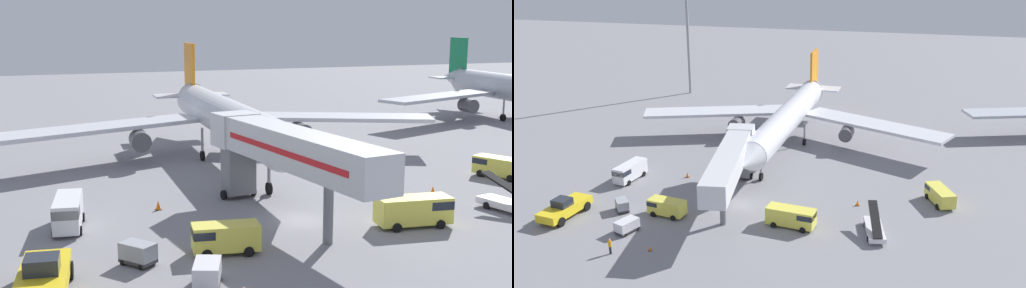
# 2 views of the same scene
# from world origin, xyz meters

# --- Properties ---
(ground_plane) EXTENTS (300.00, 300.00, 0.00)m
(ground_plane) POSITION_xyz_m (0.00, 0.00, 0.00)
(ground_plane) COLOR gray
(airplane_at_gate) EXTENTS (50.15, 45.85, 12.16)m
(airplane_at_gate) POSITION_xyz_m (1.05, 23.40, 4.77)
(airplane_at_gate) COLOR silver
(airplane_at_gate) RESTS_ON ground
(jet_bridge) EXTENTS (6.23, 21.84, 7.32)m
(jet_bridge) POSITION_xyz_m (-1.37, 0.53, 5.54)
(jet_bridge) COLOR silver
(jet_bridge) RESTS_ON ground
(pushback_tug) EXTENTS (3.66, 7.23, 2.43)m
(pushback_tug) POSITION_xyz_m (-19.28, -8.27, 1.12)
(pushback_tug) COLOR yellow
(pushback_tug) RESTS_ON ground
(belt_loader_truck) EXTENTS (2.95, 5.91, 2.86)m
(belt_loader_truck) POSITION_xyz_m (16.62, -3.81, 0.74)
(belt_loader_truck) COLOR white
(belt_loader_truck) RESTS_ON ground
(service_van_far_center) EXTENTS (2.70, 5.76, 2.35)m
(service_van_far_center) POSITION_xyz_m (-17.01, 3.76, 1.34)
(service_van_far_center) COLOR white
(service_van_far_center) RESTS_ON ground
(service_van_outer_left) EXTENTS (5.79, 2.79, 2.25)m
(service_van_outer_left) POSITION_xyz_m (7.36, -4.26, 1.29)
(service_van_outer_left) COLOR #E5DB4C
(service_van_outer_left) RESTS_ON ground
(service_van_rear_right) EXTENTS (3.79, 5.34, 1.99)m
(service_van_rear_right) POSITION_xyz_m (23.81, 6.43, 1.15)
(service_van_rear_right) COLOR #E5DB4C
(service_van_rear_right) RESTS_ON ground
(service_van_near_right) EXTENTS (4.66, 2.66, 2.00)m
(service_van_near_right) POSITION_xyz_m (-7.79, -5.02, 1.15)
(service_van_near_right) COLOR #E5DB4C
(service_van_near_right) RESTS_ON ground
(baggage_cart_mid_left) EXTENTS (2.32, 2.96, 1.47)m
(baggage_cart_mid_left) POSITION_xyz_m (-10.35, -10.04, 0.82)
(baggage_cart_mid_left) COLOR #38383D
(baggage_cart_mid_left) RESTS_ON ground
(baggage_cart_outer_right) EXTENTS (2.38, 2.52, 1.43)m
(baggage_cart_outer_right) POSITION_xyz_m (-13.49, -5.20, 0.80)
(baggage_cart_outer_right) COLOR #38383D
(baggage_cart_outer_right) RESTS_ON ground
(safety_cone_bravo) EXTENTS (0.49, 0.49, 0.74)m
(safety_cone_bravo) POSITION_xyz_m (14.03, 3.16, 0.37)
(safety_cone_bravo) COLOR black
(safety_cone_bravo) RESTS_ON ground
(safety_cone_charlie) EXTENTS (0.50, 0.50, 0.77)m
(safety_cone_charlie) POSITION_xyz_m (-9.76, 6.59, 0.38)
(safety_cone_charlie) COLOR black
(safety_cone_charlie) RESTS_ON ground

